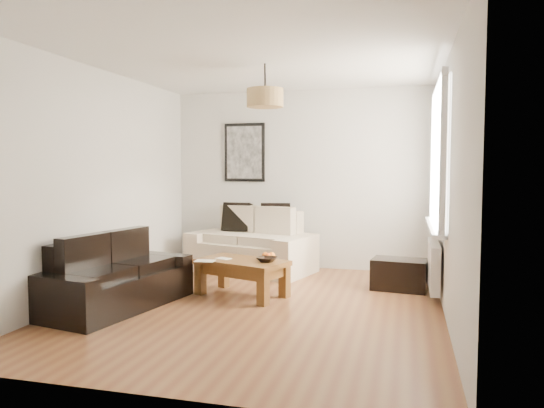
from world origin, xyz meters
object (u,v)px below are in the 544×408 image
(sofa_leather, at_px, (116,274))
(ottoman, at_px, (400,274))
(coffee_table, at_px, (242,278))
(loveseat_cream, at_px, (251,241))

(sofa_leather, bearing_deg, ottoman, -50.58)
(ottoman, bearing_deg, sofa_leather, -151.40)
(sofa_leather, bearing_deg, coffee_table, -43.94)
(loveseat_cream, height_order, ottoman, loveseat_cream)
(coffee_table, distance_m, ottoman, 1.91)
(coffee_table, bearing_deg, sofa_leather, -144.75)
(ottoman, bearing_deg, coffee_table, -156.19)
(loveseat_cream, bearing_deg, sofa_leather, -94.93)
(loveseat_cream, relative_size, ottoman, 2.63)
(loveseat_cream, distance_m, sofa_leather, 2.34)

